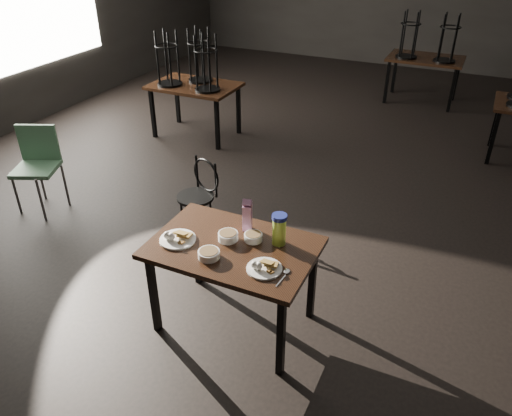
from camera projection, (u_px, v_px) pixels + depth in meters
The scene contains 13 objects.
main_table at pixel (233, 254), 3.66m from camera, with size 1.20×0.80×0.75m.
plate_left at pixel (177, 238), 3.66m from camera, with size 0.27×0.27×0.09m.
plate_right at pixel (264, 267), 3.37m from camera, with size 0.25×0.25×0.08m.
bowl_near at pixel (228, 236), 3.67m from camera, with size 0.15×0.15×0.06m.
bowl_far at pixel (253, 237), 3.66m from camera, with size 0.14×0.14×0.05m.
bowl_big at pixel (209, 254), 3.48m from camera, with size 0.15×0.15×0.05m.
juice_carton at pixel (247, 216), 3.74m from camera, with size 0.08×0.08×0.26m.
water_bottle at pixel (279, 229), 3.58m from camera, with size 0.14×0.14×0.24m.
spoon at pixel (286, 273), 3.34m from camera, with size 0.05×0.21×0.01m.
bentwood_chair at pixel (200, 191), 4.92m from camera, with size 0.40×0.40×0.77m.
school_chair at pixel (37, 161), 5.30m from camera, with size 0.55×0.55×0.91m.
bg_table_left at pixel (194, 83), 6.91m from camera, with size 1.20×0.80×1.48m.
bg_table_far at pixel (426, 58), 8.17m from camera, with size 1.20×0.80×1.48m.
Camera 1 is at (1.22, -4.87, 2.85)m, focal length 35.00 mm.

